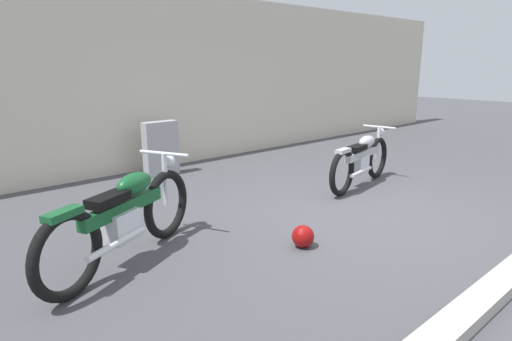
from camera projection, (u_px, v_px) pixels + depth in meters
ground_plane at (364, 213)px, 5.73m from camera, size 40.00×40.00×0.00m
building_wall at (185, 80)px, 8.45m from camera, size 18.00×0.30×3.25m
stone_marker at (161, 149)px, 7.58m from camera, size 0.62×0.20×0.96m
helmet at (303, 236)px, 4.64m from camera, size 0.25×0.25×0.25m
motorcycle_green at (125, 217)px, 4.21m from camera, size 2.05×1.13×1.00m
motorcycle_silver at (362, 160)px, 6.90m from camera, size 2.01×0.65×0.91m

